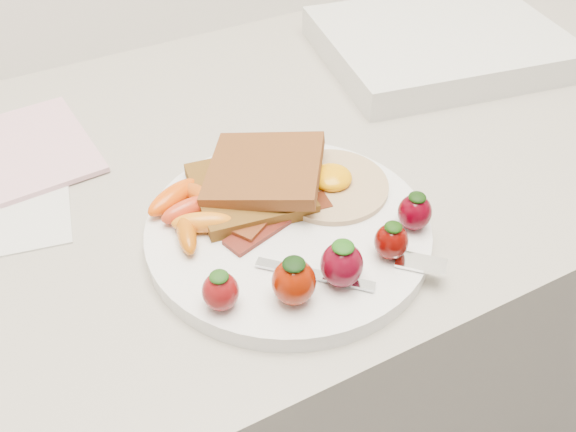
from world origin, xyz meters
name	(u,v)px	position (x,y,z in m)	size (l,w,h in m)	color
counter	(263,382)	(0.00, 1.70, 0.45)	(2.00, 0.60, 0.90)	gray
plate	(288,231)	(-0.03, 1.56, 0.91)	(0.27, 0.27, 0.02)	white
toast_lower	(250,190)	(-0.04, 1.62, 0.93)	(0.11, 0.11, 0.01)	#4D3411
toast_upper	(265,170)	(-0.02, 1.62, 0.94)	(0.11, 0.11, 0.01)	#483010
fried_egg	(331,183)	(0.03, 1.59, 0.92)	(0.15, 0.15, 0.02)	beige
bacon_strips	(273,214)	(-0.04, 1.58, 0.92)	(0.12, 0.08, 0.01)	#450707
baby_carrots	(189,211)	(-0.11, 1.61, 0.93)	(0.08, 0.11, 0.02)	red
strawberries	(333,259)	(-0.03, 1.49, 0.94)	(0.23, 0.06, 0.05)	maroon
fork	(363,269)	(0.00, 1.48, 0.92)	(0.15, 0.10, 0.00)	silver
notepad	(34,147)	(-0.21, 1.82, 0.91)	(0.12, 0.17, 0.01)	#D59EAE
appliance	(440,43)	(0.32, 1.78, 0.92)	(0.31, 0.25, 0.04)	silver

